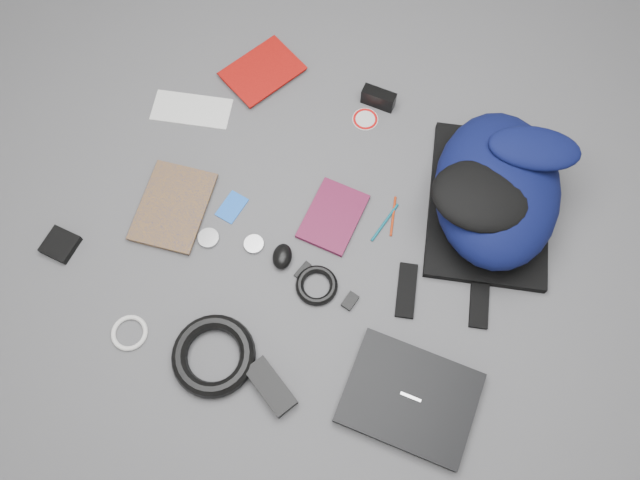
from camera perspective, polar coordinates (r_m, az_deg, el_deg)
The scene contains 23 objects.
ground at distance 1.70m, azimuth 0.00°, elevation -0.25°, with size 4.00×4.00×0.00m, color #4F4F51.
backpack at distance 1.72m, azimuth 15.88°, elevation 4.53°, with size 0.35×0.51×0.21m, color black, non-canonical shape.
laptop at distance 1.60m, azimuth 8.21°, elevation -14.09°, with size 0.32×0.25×0.03m, color black.
textbook_red at distance 2.02m, azimuth -6.82°, elevation 16.48°, with size 0.17×0.22×0.02m, color #8E0908.
comic_book at distance 1.82m, azimuth -15.94°, elevation 3.60°, with size 0.18×0.25×0.02m, color #BC7C0D.
envelope at distance 1.94m, azimuth -11.66°, elevation 11.61°, with size 0.23×0.11×0.00m, color silver.
dvd_case at distance 1.73m, azimuth 1.21°, elevation 2.17°, with size 0.14×0.20×0.02m, color #4A0E26.
compact_camera at distance 1.90m, azimuth 5.37°, elevation 12.79°, with size 0.10×0.04×0.06m, color black.
sticker_disc at distance 1.89m, azimuth 4.16°, elevation 10.96°, with size 0.08×0.08×0.00m, color silver.
pen_teal at distance 1.73m, azimuth 5.95°, elevation 1.62°, with size 0.01×0.01×0.13m, color #0B5567.
pen_red at distance 1.74m, azimuth 6.70°, elevation 2.18°, with size 0.01×0.01×0.12m, color #A82D0C.
id_badge at distance 1.76m, azimuth -8.06°, elevation 2.99°, with size 0.06×0.09×0.00m, color blue.
usb_black at distance 1.67m, azimuth -1.60°, elevation -2.78°, with size 0.02×0.05×0.01m, color black.
usb_silver at distance 1.72m, azimuth 0.40°, elevation 1.10°, with size 0.02×0.04×0.01m, color #A3A2A5.
key_fob at distance 1.65m, azimuth 2.77°, elevation -5.60°, with size 0.03×0.05×0.01m, color black.
mouse at distance 1.67m, azimuth -3.47°, elevation -1.51°, with size 0.05×0.07×0.04m, color black.
headphone_left at distance 1.71m, azimuth -6.07°, elevation -0.39°, with size 0.05×0.05×0.01m, color #A3A3A5.
headphone_right at distance 1.73m, azimuth -10.15°, elevation 0.16°, with size 0.06×0.06×0.01m, color #A5A5A7.
cable_coil at distance 1.65m, azimuth -0.31°, elevation -4.17°, with size 0.11×0.11×0.02m, color black.
power_brick at distance 1.59m, azimuth -4.52°, elevation -13.22°, with size 0.14×0.06×0.04m, color black.
power_cord_coil at distance 1.62m, azimuth -9.70°, elevation -10.37°, with size 0.21×0.21×0.04m, color black.
pouch at distance 1.83m, azimuth -22.65°, elevation -0.39°, with size 0.08×0.08×0.02m, color black.
white_cable_coil at distance 1.70m, azimuth -17.03°, elevation -8.12°, with size 0.10×0.10×0.01m, color silver.
Camera 1 is at (0.30, -0.55, 1.59)m, focal length 35.00 mm.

